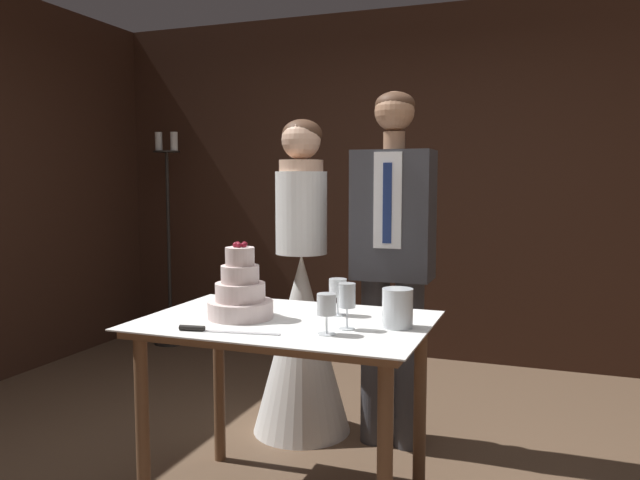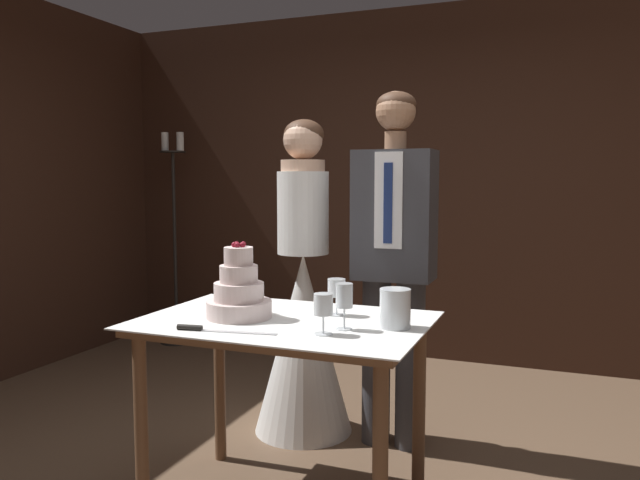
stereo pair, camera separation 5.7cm
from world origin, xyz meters
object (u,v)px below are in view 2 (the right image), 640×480
Objects in this scene: cake_knife at (207,329)px; wine_glass_middle at (344,297)px; groom at (394,252)px; candle_stand at (175,242)px; hurricane_candle at (395,309)px; cake_table at (285,346)px; wine_glass_far at (337,289)px; bride at (303,318)px; wine_glass_near at (323,306)px; tiered_cake at (239,293)px.

wine_glass_middle reaches higher than cake_knife.
groom reaches higher than candle_stand.
cake_table is at bearing -176.72° from hurricane_candle.
wine_glass_far is at bearing -97.58° from groom.
bride is 0.93× the size of groom.
wine_glass_far is 0.09× the size of bride.
wine_glass_middle is at bearing -14.10° from cake_table.
candle_stand reaches higher than wine_glass_far.
cake_knife is 3.03m from candle_stand.
wine_glass_near is 0.08× the size of groom.
hurricane_candle is (0.66, 0.32, 0.07)m from cake_knife.
tiered_cake is 2.83m from candle_stand.
candle_stand is at bearing 139.46° from hurricane_candle.
wine_glass_near reaches higher than cake_table.
hurricane_candle is at bearing 41.88° from wine_glass_near.
bride is at bearing 116.93° from wine_glass_near.
bride is at bearing -37.47° from candle_stand.
bride is at bearing 121.92° from wine_glass_middle.
tiered_cake is at bearing -152.68° from wine_glass_far.
cake_knife is 0.73m from hurricane_candle.
cake_table is 0.50m from hurricane_candle.
bride is at bearing 132.97° from hurricane_candle.
hurricane_candle is at bearing 29.05° from wine_glass_middle.
hurricane_candle is 3.25m from candle_stand.
hurricane_candle is 1.08m from bride.
candle_stand reaches higher than hurricane_candle.
wine_glass_middle is (0.28, -0.07, 0.24)m from cake_table.
groom is at bearing 82.42° from wine_glass_far.
wine_glass_far is at bearing -42.29° from candle_stand.
tiered_cake is 0.27m from cake_knife.
wine_glass_far is 2.95m from candle_stand.
wine_glass_far is at bearing 41.49° from cake_knife.
cake_knife is 0.54m from wine_glass_middle.
cake_table is 3.69× the size of tiered_cake.
cake_table is 7.61× the size of wine_glass_near.
tiered_cake is 0.46m from wine_glass_near.
cake_knife is at bearing -86.91° from bride.
tiered_cake reaches higher than wine_glass_middle.
bride is 0.96× the size of candle_stand.
cake_table is at bearing -137.31° from wine_glass_far.
groom is (0.02, 0.97, 0.10)m from wine_glass_near.
candle_stand is at bearing 149.28° from groom.
hurricane_candle is 0.81m from groom.
wine_glass_near is at bearing -138.12° from hurricane_candle.
wine_glass_middle is 0.26m from wine_glass_far.
cake_knife is at bearing -112.59° from groom.
candle_stand is (-2.01, 2.14, 0.16)m from cake_table.
candle_stand reaches higher than cake_knife.
wine_glass_far is at bearing 42.69° from cake_table.
cake_knife is 0.59m from wine_glass_far.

